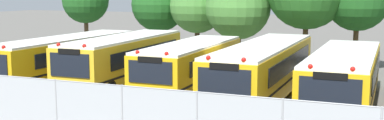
{
  "coord_description": "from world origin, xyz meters",
  "views": [
    {
      "loc": [
        7.1,
        -22.01,
        5.03
      ],
      "look_at": [
        -1.77,
        0.0,
        1.6
      ],
      "focal_mm": 44.93,
      "sensor_mm": 36.0,
      "label": 1
    }
  ],
  "objects_px": {
    "tree_0": "(84,1)",
    "tree_5": "(356,0)",
    "school_bus_1": "(124,59)",
    "tree_1": "(157,4)",
    "tree_2": "(200,5)",
    "school_bus_4": "(344,76)",
    "school_bus_0": "(66,57)",
    "school_bus_2": "(191,65)",
    "tree_3": "(236,7)",
    "school_bus_3": "(264,69)"
  },
  "relations": [
    {
      "from": "school_bus_4",
      "to": "school_bus_0",
      "type": "bearing_deg",
      "value": -0.12
    },
    {
      "from": "school_bus_4",
      "to": "tree_1",
      "type": "bearing_deg",
      "value": -38.16
    },
    {
      "from": "tree_5",
      "to": "school_bus_2",
      "type": "bearing_deg",
      "value": -125.79
    },
    {
      "from": "school_bus_4",
      "to": "school_bus_2",
      "type": "bearing_deg",
      "value": -1.76
    },
    {
      "from": "school_bus_1",
      "to": "tree_1",
      "type": "height_order",
      "value": "tree_1"
    },
    {
      "from": "tree_0",
      "to": "tree_2",
      "type": "bearing_deg",
      "value": 4.84
    },
    {
      "from": "tree_0",
      "to": "school_bus_3",
      "type": "bearing_deg",
      "value": -31.57
    },
    {
      "from": "school_bus_3",
      "to": "tree_3",
      "type": "height_order",
      "value": "tree_3"
    },
    {
      "from": "tree_0",
      "to": "tree_1",
      "type": "relative_size",
      "value": 1.0
    },
    {
      "from": "school_bus_2",
      "to": "school_bus_0",
      "type": "bearing_deg",
      "value": 0.36
    },
    {
      "from": "tree_1",
      "to": "tree_3",
      "type": "relative_size",
      "value": 0.99
    },
    {
      "from": "school_bus_1",
      "to": "tree_3",
      "type": "xyz_separation_m",
      "value": [
        3.18,
        9.7,
        2.51
      ]
    },
    {
      "from": "tree_1",
      "to": "tree_3",
      "type": "bearing_deg",
      "value": -18.27
    },
    {
      "from": "school_bus_1",
      "to": "tree_3",
      "type": "bearing_deg",
      "value": -109.1
    },
    {
      "from": "tree_2",
      "to": "tree_1",
      "type": "bearing_deg",
      "value": 166.44
    },
    {
      "from": "school_bus_3",
      "to": "tree_2",
      "type": "relative_size",
      "value": 1.96
    },
    {
      "from": "school_bus_0",
      "to": "school_bus_4",
      "type": "height_order",
      "value": "school_bus_0"
    },
    {
      "from": "tree_3",
      "to": "school_bus_0",
      "type": "bearing_deg",
      "value": -125.73
    },
    {
      "from": "tree_5",
      "to": "tree_2",
      "type": "bearing_deg",
      "value": 174.64
    },
    {
      "from": "school_bus_0",
      "to": "school_bus_4",
      "type": "distance_m",
      "value": 14.89
    },
    {
      "from": "tree_3",
      "to": "tree_2",
      "type": "bearing_deg",
      "value": 156.24
    },
    {
      "from": "school_bus_0",
      "to": "tree_1",
      "type": "bearing_deg",
      "value": -87.57
    },
    {
      "from": "school_bus_1",
      "to": "tree_0",
      "type": "xyz_separation_m",
      "value": [
        -9.46,
        10.29,
        2.79
      ]
    },
    {
      "from": "tree_0",
      "to": "tree_2",
      "type": "height_order",
      "value": "tree_0"
    },
    {
      "from": "school_bus_2",
      "to": "tree_0",
      "type": "height_order",
      "value": "tree_0"
    },
    {
      "from": "school_bus_3",
      "to": "tree_2",
      "type": "bearing_deg",
      "value": -55.36
    },
    {
      "from": "school_bus_4",
      "to": "tree_0",
      "type": "bearing_deg",
      "value": -26.03
    },
    {
      "from": "school_bus_1",
      "to": "tree_5",
      "type": "height_order",
      "value": "tree_5"
    },
    {
      "from": "tree_0",
      "to": "tree_5",
      "type": "bearing_deg",
      "value": -0.62
    },
    {
      "from": "school_bus_0",
      "to": "tree_5",
      "type": "distance_m",
      "value": 17.98
    },
    {
      "from": "school_bus_0",
      "to": "school_bus_2",
      "type": "bearing_deg",
      "value": -177.77
    },
    {
      "from": "school_bus_0",
      "to": "school_bus_2",
      "type": "relative_size",
      "value": 1.19
    },
    {
      "from": "school_bus_4",
      "to": "tree_5",
      "type": "bearing_deg",
      "value": -87.65
    },
    {
      "from": "school_bus_2",
      "to": "tree_5",
      "type": "height_order",
      "value": "tree_5"
    },
    {
      "from": "tree_5",
      "to": "school_bus_0",
      "type": "bearing_deg",
      "value": -145.68
    },
    {
      "from": "school_bus_4",
      "to": "tree_0",
      "type": "xyz_separation_m",
      "value": [
        -20.62,
        10.47,
        2.91
      ]
    },
    {
      "from": "school_bus_0",
      "to": "tree_0",
      "type": "distance_m",
      "value": 12.05
    },
    {
      "from": "tree_3",
      "to": "school_bus_1",
      "type": "bearing_deg",
      "value": -108.18
    },
    {
      "from": "school_bus_1",
      "to": "tree_1",
      "type": "xyz_separation_m",
      "value": [
        -3.9,
        12.03,
        2.52
      ]
    },
    {
      "from": "school_bus_0",
      "to": "tree_2",
      "type": "xyz_separation_m",
      "value": [
        3.76,
        11.01,
        2.59
      ]
    },
    {
      "from": "school_bus_1",
      "to": "school_bus_3",
      "type": "xyz_separation_m",
      "value": [
        7.57,
        -0.18,
        -0.03
      ]
    },
    {
      "from": "tree_5",
      "to": "school_bus_3",
      "type": "bearing_deg",
      "value": -108.01
    },
    {
      "from": "school_bus_3",
      "to": "school_bus_4",
      "type": "height_order",
      "value": "school_bus_3"
    },
    {
      "from": "school_bus_2",
      "to": "school_bus_3",
      "type": "distance_m",
      "value": 3.83
    },
    {
      "from": "tree_0",
      "to": "tree_1",
      "type": "distance_m",
      "value": 5.84
    },
    {
      "from": "school_bus_0",
      "to": "school_bus_3",
      "type": "xyz_separation_m",
      "value": [
        11.3,
        -0.26,
        0.05
      ]
    },
    {
      "from": "school_bus_2",
      "to": "tree_1",
      "type": "xyz_separation_m",
      "value": [
        -7.65,
        11.88,
        2.63
      ]
    },
    {
      "from": "school_bus_2",
      "to": "school_bus_3",
      "type": "xyz_separation_m",
      "value": [
        3.81,
        -0.34,
        0.08
      ]
    },
    {
      "from": "school_bus_3",
      "to": "school_bus_4",
      "type": "bearing_deg",
      "value": -179.26
    },
    {
      "from": "school_bus_3",
      "to": "school_bus_0",
      "type": "bearing_deg",
      "value": -0.47
    }
  ]
}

